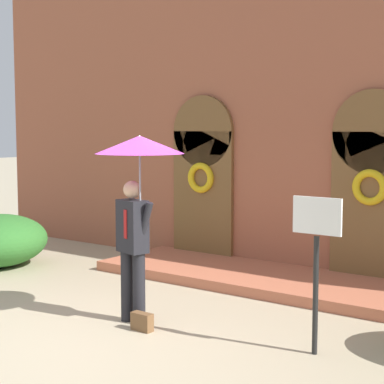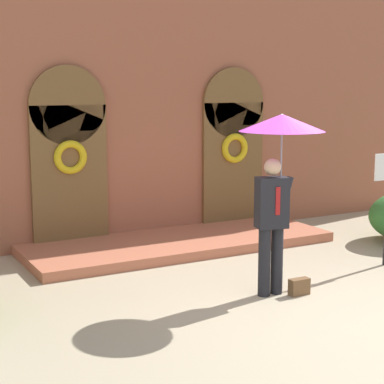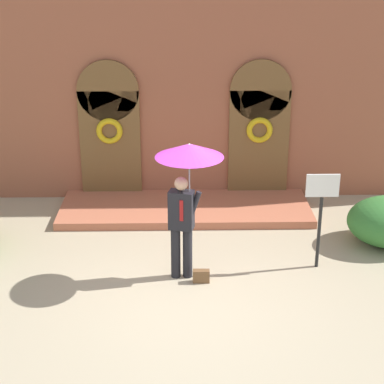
{
  "view_description": "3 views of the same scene",
  "coord_description": "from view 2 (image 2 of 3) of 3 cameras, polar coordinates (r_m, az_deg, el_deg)",
  "views": [
    {
      "loc": [
        5.26,
        -5.62,
        2.45
      ],
      "look_at": [
        -0.2,
        1.7,
        1.54
      ],
      "focal_mm": 60.0,
      "sensor_mm": 36.0,
      "label": 1
    },
    {
      "loc": [
        -4.88,
        -6.32,
        2.72
      ],
      "look_at": [
        -0.4,
        1.86,
        1.16
      ],
      "focal_mm": 60.0,
      "sensor_mm": 36.0,
      "label": 2
    },
    {
      "loc": [
        -0.1,
        -9.33,
        5.35
      ],
      "look_at": [
        0.11,
        1.56,
        1.04
      ],
      "focal_mm": 60.0,
      "sensor_mm": 36.0,
      "label": 3
    }
  ],
  "objects": [
    {
      "name": "ground_plane",
      "position": [
        8.43,
        8.63,
        -9.45
      ],
      "size": [
        80.0,
        80.0,
        0.0
      ],
      "primitive_type": "plane",
      "color": "tan"
    },
    {
      "name": "building_facade",
      "position": [
        11.55,
        -3.75,
        9.25
      ],
      "size": [
        14.0,
        2.3,
        5.6
      ],
      "color": "#9E563D",
      "rests_on": "ground"
    },
    {
      "name": "person_with_umbrella",
      "position": [
        8.27,
        7.76,
        3.78
      ],
      "size": [
        1.1,
        1.1,
        2.36
      ],
      "color": "black",
      "rests_on": "ground"
    },
    {
      "name": "handbag",
      "position": [
        8.61,
        9.51,
        -8.31
      ],
      "size": [
        0.28,
        0.12,
        0.22
      ],
      "primitive_type": "cube",
      "rotation": [
        0.0,
        0.0,
        -0.02
      ],
      "color": "brown",
      "rests_on": "ground"
    }
  ]
}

